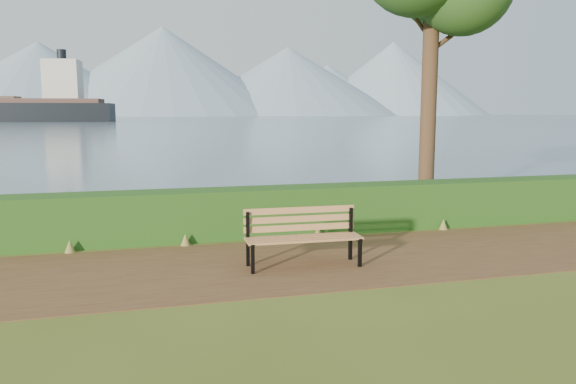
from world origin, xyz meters
name	(u,v)px	position (x,y,z in m)	size (l,w,h in m)	color
ground	(265,270)	(0.00, 0.00, 0.00)	(140.00, 140.00, 0.00)	#495518
path	(261,265)	(0.00, 0.30, 0.01)	(40.00, 3.40, 0.01)	#54321C
hedge	(236,213)	(0.00, 2.60, 0.50)	(32.00, 0.85, 1.00)	#184012
water	(138,118)	(0.00, 260.00, 0.01)	(700.00, 510.00, 0.00)	slate
mountains	(121,76)	(-9.17, 406.05, 27.70)	(585.00, 190.00, 70.00)	#788EA0
bench	(302,233)	(0.68, 0.12, 0.56)	(1.96, 0.64, 0.97)	black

